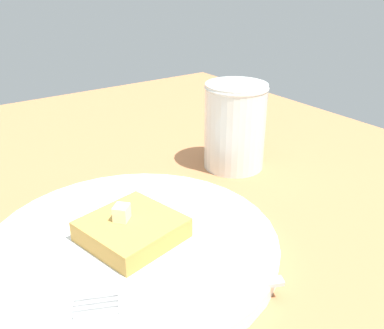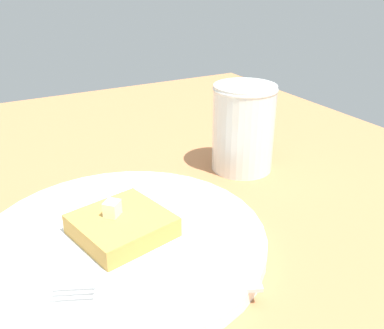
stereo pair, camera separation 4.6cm
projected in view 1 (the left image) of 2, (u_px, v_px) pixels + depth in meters
table_surface at (57, 304)px, 35.00cm from camera, size 113.23×113.23×2.23cm
plate at (133, 244)px, 39.37cm from camera, size 26.72×26.72×1.41cm
toast_slice_center at (132, 229)px, 38.71cm from camera, size 9.42×9.31×1.92cm
butter_pat_primary at (122, 213)px, 38.17cm from camera, size 1.89×1.88×1.40cm
fork at (169, 296)px, 32.05cm from camera, size 15.18×7.86×0.36cm
syrup_jar at (235, 130)px, 54.57cm from camera, size 7.94×7.94×11.00cm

